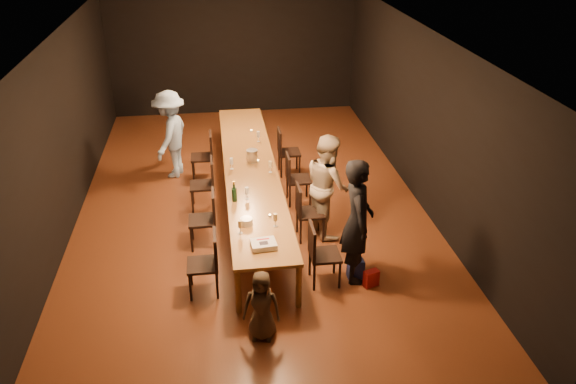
{
  "coord_description": "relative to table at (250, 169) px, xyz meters",
  "views": [
    {
      "loc": [
        -0.56,
        -8.79,
        4.89
      ],
      "look_at": [
        0.45,
        -1.48,
        1.0
      ],
      "focal_mm": 35.0,
      "sensor_mm": 36.0,
      "label": 1
    }
  ],
  "objects": [
    {
      "name": "chair_right_0",
      "position": [
        0.85,
        -2.4,
        -0.24
      ],
      "size": [
        0.42,
        0.42,
        0.93
      ],
      "primitive_type": null,
      "rotation": [
        0.0,
        0.0,
        -1.57
      ],
      "color": "black",
      "rests_on": "ground"
    },
    {
      "name": "chair_left_0",
      "position": [
        -0.85,
        -2.4,
        -0.24
      ],
      "size": [
        0.42,
        0.42,
        0.93
      ],
      "primitive_type": null,
      "rotation": [
        0.0,
        0.0,
        1.57
      ],
      "color": "black",
      "rests_on": "ground"
    },
    {
      "name": "wineglass_0",
      "position": [
        -0.3,
        -2.14,
        0.15
      ],
      "size": [
        0.06,
        0.06,
        0.21
      ],
      "primitive_type": null,
      "color": "beige",
      "rests_on": "table"
    },
    {
      "name": "chair_right_3",
      "position": [
        0.85,
        1.2,
        -0.24
      ],
      "size": [
        0.42,
        0.42,
        0.93
      ],
      "primitive_type": null,
      "rotation": [
        0.0,
        0.0,
        -1.57
      ],
      "color": "black",
      "rests_on": "ground"
    },
    {
      "name": "gift_bag_red",
      "position": [
        1.49,
        -2.59,
        -0.58
      ],
      "size": [
        0.23,
        0.18,
        0.25
      ],
      "primitive_type": "cube",
      "rotation": [
        0.0,
        0.0,
        0.33
      ],
      "color": "red",
      "rests_on": "ground"
    },
    {
      "name": "chair_right_1",
      "position": [
        0.85,
        -1.2,
        -0.24
      ],
      "size": [
        0.42,
        0.42,
        0.93
      ],
      "primitive_type": null,
      "rotation": [
        0.0,
        0.0,
        -1.57
      ],
      "color": "black",
      "rests_on": "ground"
    },
    {
      "name": "tealight_near",
      "position": [
        0.15,
        -1.74,
        0.06
      ],
      "size": [
        0.05,
        0.05,
        0.03
      ],
      "primitive_type": "cylinder",
      "color": "#B2B7B2",
      "rests_on": "table"
    },
    {
      "name": "woman_birthday",
      "position": [
        1.31,
        -2.32,
        0.22
      ],
      "size": [
        0.51,
        0.72,
        1.85
      ],
      "primitive_type": "imported",
      "rotation": [
        0.0,
        0.0,
        1.46
      ],
      "color": "black",
      "rests_on": "ground"
    },
    {
      "name": "chair_right_2",
      "position": [
        0.85,
        0.0,
        -0.24
      ],
      "size": [
        0.42,
        0.42,
        0.93
      ],
      "primitive_type": null,
      "rotation": [
        0.0,
        0.0,
        -1.57
      ],
      "color": "black",
      "rests_on": "ground"
    },
    {
      "name": "man_blue",
      "position": [
        -1.41,
        1.45,
        0.15
      ],
      "size": [
        0.96,
        1.25,
        1.71
      ],
      "primitive_type": "imported",
      "rotation": [
        0.0,
        0.0,
        -1.9
      ],
      "color": "#91B3E0",
      "rests_on": "ground"
    },
    {
      "name": "wineglass_2",
      "position": [
        -0.14,
        -1.16,
        0.15
      ],
      "size": [
        0.06,
        0.06,
        0.21
      ],
      "primitive_type": null,
      "color": "silver",
      "rests_on": "table"
    },
    {
      "name": "ice_bucket",
      "position": [
        0.05,
        0.22,
        0.16
      ],
      "size": [
        0.25,
        0.25,
        0.22
      ],
      "primitive_type": "cylinder",
      "rotation": [
        0.0,
        0.0,
        -0.34
      ],
      "color": "#A8A9AD",
      "rests_on": "table"
    },
    {
      "name": "woman_tan",
      "position": [
        1.15,
        -1.03,
        0.14
      ],
      "size": [
        0.78,
        0.92,
        1.69
      ],
      "primitive_type": "imported",
      "rotation": [
        0.0,
        0.0,
        1.75
      ],
      "color": "#C6B194",
      "rests_on": "ground"
    },
    {
      "name": "champagne_bottle",
      "position": [
        -0.33,
        -1.19,
        0.21
      ],
      "size": [
        0.08,
        0.08,
        0.33
      ],
      "primitive_type": null,
      "rotation": [
        0.0,
        0.0,
        -0.02
      ],
      "color": "black",
      "rests_on": "table"
    },
    {
      "name": "wineglass_3",
      "position": [
        0.32,
        -0.26,
        0.15
      ],
      "size": [
        0.06,
        0.06,
        0.21
      ],
      "primitive_type": null,
      "color": "beige",
      "rests_on": "table"
    },
    {
      "name": "table",
      "position": [
        0.0,
        0.0,
        0.0
      ],
      "size": [
        0.9,
        6.0,
        0.75
      ],
      "color": "brown",
      "rests_on": "ground"
    },
    {
      "name": "birthday_cake",
      "position": [
        -0.02,
        -2.52,
        0.09
      ],
      "size": [
        0.35,
        0.29,
        0.08
      ],
      "rotation": [
        0.0,
        0.0,
        0.08
      ],
      "color": "white",
      "rests_on": "table"
    },
    {
      "name": "wineglass_1",
      "position": [
        0.2,
        -2.03,
        0.15
      ],
      "size": [
        0.06,
        0.06,
        0.21
      ],
      "primitive_type": null,
      "color": "beige",
      "rests_on": "table"
    },
    {
      "name": "chair_left_3",
      "position": [
        -0.85,
        1.2,
        -0.24
      ],
      "size": [
        0.42,
        0.42,
        0.93
      ],
      "primitive_type": null,
      "rotation": [
        0.0,
        0.0,
        1.57
      ],
      "color": "black",
      "rests_on": "ground"
    },
    {
      "name": "chair_left_1",
      "position": [
        -0.85,
        -1.2,
        -0.24
      ],
      "size": [
        0.42,
        0.42,
        0.93
      ],
      "primitive_type": null,
      "rotation": [
        0.0,
        0.0,
        1.57
      ],
      "color": "black",
      "rests_on": "ground"
    },
    {
      "name": "child",
      "position": [
        -0.14,
        -3.4,
        -0.23
      ],
      "size": [
        0.52,
        0.4,
        0.95
      ],
      "primitive_type": "imported",
      "rotation": [
        0.0,
        0.0,
        -0.23
      ],
      "color": "#413324",
      "rests_on": "ground"
    },
    {
      "name": "ground",
      "position": [
        0.0,
        0.0,
        -0.7
      ],
      "size": [
        10.0,
        10.0,
        0.0
      ],
      "primitive_type": "plane",
      "color": "#451F11",
      "rests_on": "ground"
    },
    {
      "name": "gift_bag_blue",
      "position": [
        1.32,
        -2.36,
        -0.56
      ],
      "size": [
        0.23,
        0.16,
        0.29
      ],
      "primitive_type": "cube",
      "rotation": [
        0.0,
        0.0,
        0.03
      ],
      "color": "#273EA9",
      "rests_on": "ground"
    },
    {
      "name": "chair_left_2",
      "position": [
        -0.85,
        0.0,
        -0.24
      ],
      "size": [
        0.42,
        0.42,
        0.93
      ],
      "primitive_type": null,
      "rotation": [
        0.0,
        0.0,
        1.57
      ],
      "color": "black",
      "rests_on": "ground"
    },
    {
      "name": "wineglass_4",
      "position": [
        -0.32,
        -0.04,
        0.15
      ],
      "size": [
        0.06,
        0.06,
        0.21
      ],
      "primitive_type": null,
      "color": "silver",
      "rests_on": "table"
    },
    {
      "name": "tealight_far",
      "position": [
        0.15,
        1.65,
        0.06
      ],
      "size": [
        0.05,
        0.05,
        0.03
      ],
      "primitive_type": "cylinder",
      "color": "#B2B7B2",
      "rests_on": "table"
    },
    {
      "name": "plate_stack",
      "position": [
        -0.2,
        -1.92,
        0.1
      ],
      "size": [
        0.23,
        0.23,
        0.1
      ],
      "primitive_type": "cylinder",
      "rotation": [
        0.0,
        0.0,
        -0.3
      ],
      "color": "white",
      "rests_on": "table"
    },
    {
      "name": "room_shell",
      "position": [
        0.0,
        0.0,
        1.38
      ],
      "size": [
        6.04,
        10.04,
        3.02
      ],
      "color": "black",
      "rests_on": "ground"
    },
    {
      "name": "tealight_mid",
      "position": [
        0.15,
        0.19,
        0.06
      ],
      "size": [
        0.05,
        0.05,
        0.03
      ],
      "primitive_type": "cylinder",
      "color": "#B2B7B2",
      "rests_on": "table"
    },
    {
      "name": "wineglass_5",
      "position": [
        0.24,
        1.11,
        0.15
      ],
      "size": [
        0.06,
        0.06,
        0.21
      ],
      "primitive_type": null,
      "color": "silver",
      "rests_on": "table"
    }
  ]
}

